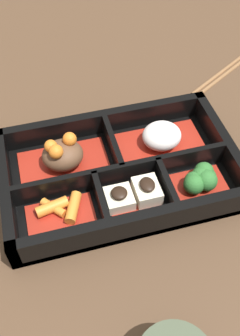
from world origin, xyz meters
TOP-DOWN VIEW (x-y plane):
  - ground_plane at (0.00, 0.00)m, footprint 3.00×3.00m
  - bento_base at (0.00, 0.00)m, footprint 0.33×0.20m
  - bento_rim at (0.00, -0.00)m, footprint 0.33×0.20m
  - bowl_stew at (-0.07, 0.04)m, footprint 0.13×0.08m
  - bowl_rice at (0.07, 0.04)m, footprint 0.13×0.08m
  - bowl_carrots at (-0.09, -0.05)m, footprint 0.09×0.06m
  - bowl_tofu at (0.01, -0.05)m, footprint 0.07×0.05m
  - bowl_greens at (0.10, -0.05)m, footprint 0.08×0.05m
  - chopsticks at (0.27, 0.20)m, footprint 0.19×0.12m

SIDE VIEW (x-z plane):
  - ground_plane at x=0.00m, z-range 0.00..0.00m
  - chopsticks at x=0.27m, z-range 0.00..0.01m
  - bento_base at x=0.00m, z-range 0.00..0.01m
  - bowl_carrots at x=-0.09m, z-range 0.01..0.03m
  - bento_rim at x=0.00m, z-range 0.00..0.05m
  - bowl_tofu at x=0.01m, z-range 0.01..0.04m
  - bowl_greens at x=0.10m, z-range 0.01..0.04m
  - bowl_rice at x=0.07m, z-range 0.01..0.05m
  - bowl_stew at x=-0.07m, z-range 0.00..0.06m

